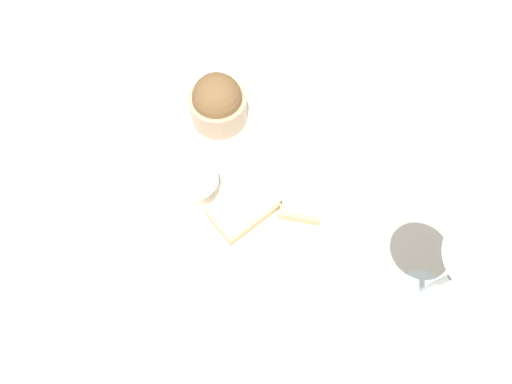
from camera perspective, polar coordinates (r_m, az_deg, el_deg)
The scene contains 8 objects.
ground_plane at distance 0.61m, azimuth -0.00°, elevation -1.36°, with size 4.00×4.00×0.00m, color beige.
dinner_plate at distance 0.60m, azimuth -0.00°, elevation -1.09°, with size 0.36×0.36×0.01m.
salad_bowl at distance 0.64m, azimuth -5.47°, elevation 12.57°, with size 0.09×0.09×0.09m.
sauce_ramekin at distance 0.59m, azimuth -8.30°, elevation 1.17°, with size 0.06×0.06×0.03m.
cheese_toast_near at distance 0.57m, azimuth -1.32°, elevation -2.41°, with size 0.11×0.08×0.03m.
cheese_toast_far at distance 0.59m, azimuth 6.87°, elevation 0.67°, with size 0.12×0.10×0.03m.
wine_glass at distance 0.50m, azimuth 27.67°, elevation -9.78°, with size 0.09×0.09×0.17m.
napkin at distance 0.77m, azimuth 3.85°, elevation 19.06°, with size 0.18×0.19×0.01m.
Camera 1 is at (0.19, 0.14, 0.56)m, focal length 28.00 mm.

